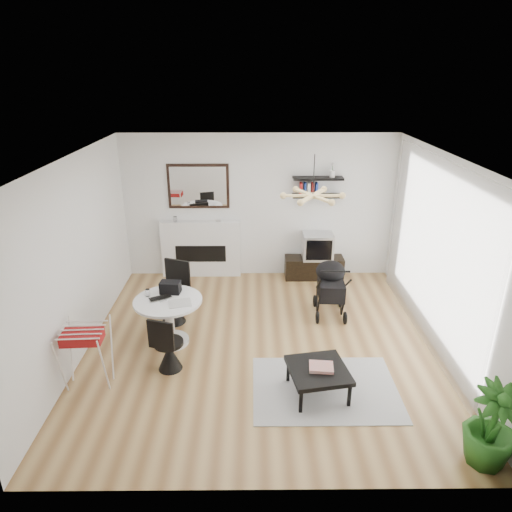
{
  "coord_description": "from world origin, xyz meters",
  "views": [
    {
      "loc": [
        -0.11,
        -5.68,
        3.74
      ],
      "look_at": [
        -0.07,
        0.4,
        1.23
      ],
      "focal_mm": 32.0,
      "sensor_mm": 36.0,
      "label": 1
    }
  ],
  "objects_px": {
    "fireplace": "(201,242)",
    "stroller": "(330,290)",
    "tv_console": "(314,267)",
    "coffee_table": "(318,371)",
    "drying_rack": "(87,356)",
    "crt_tv": "(317,246)",
    "dining_table": "(169,315)",
    "potted_plant": "(491,426)"
  },
  "relations": [
    {
      "from": "fireplace",
      "to": "stroller",
      "type": "relative_size",
      "value": 2.23
    },
    {
      "from": "tv_console",
      "to": "coffee_table",
      "type": "bearing_deg",
      "value": -96.37
    },
    {
      "from": "fireplace",
      "to": "coffee_table",
      "type": "relative_size",
      "value": 2.68
    },
    {
      "from": "drying_rack",
      "to": "coffee_table",
      "type": "height_order",
      "value": "drying_rack"
    },
    {
      "from": "crt_tv",
      "to": "dining_table",
      "type": "distance_m",
      "value": 3.31
    },
    {
      "from": "tv_console",
      "to": "potted_plant",
      "type": "relative_size",
      "value": 1.2
    },
    {
      "from": "stroller",
      "to": "potted_plant",
      "type": "xyz_separation_m",
      "value": [
        1.11,
        -3.09,
        0.05
      ]
    },
    {
      "from": "tv_console",
      "to": "crt_tv",
      "type": "xyz_separation_m",
      "value": [
        0.04,
        -0.0,
        0.45
      ]
    },
    {
      "from": "dining_table",
      "to": "drying_rack",
      "type": "height_order",
      "value": "drying_rack"
    },
    {
      "from": "fireplace",
      "to": "potted_plant",
      "type": "bearing_deg",
      "value": -53.9
    },
    {
      "from": "drying_rack",
      "to": "stroller",
      "type": "distance_m",
      "value": 3.8
    },
    {
      "from": "tv_console",
      "to": "drying_rack",
      "type": "relative_size",
      "value": 1.33
    },
    {
      "from": "crt_tv",
      "to": "stroller",
      "type": "distance_m",
      "value": 1.39
    },
    {
      "from": "fireplace",
      "to": "crt_tv",
      "type": "height_order",
      "value": "fireplace"
    },
    {
      "from": "coffee_table",
      "to": "tv_console",
      "type": "bearing_deg",
      "value": 83.63
    },
    {
      "from": "crt_tv",
      "to": "tv_console",
      "type": "bearing_deg",
      "value": 175.68
    },
    {
      "from": "fireplace",
      "to": "stroller",
      "type": "bearing_deg",
      "value": -33.73
    },
    {
      "from": "fireplace",
      "to": "coffee_table",
      "type": "height_order",
      "value": "fireplace"
    },
    {
      "from": "dining_table",
      "to": "potted_plant",
      "type": "relative_size",
      "value": 1.05
    },
    {
      "from": "crt_tv",
      "to": "potted_plant",
      "type": "xyz_separation_m",
      "value": [
        1.15,
        -4.46,
        -0.2
      ]
    },
    {
      "from": "coffee_table",
      "to": "potted_plant",
      "type": "distance_m",
      "value": 1.9
    },
    {
      "from": "drying_rack",
      "to": "stroller",
      "type": "xyz_separation_m",
      "value": [
        3.32,
        1.83,
        -0.02
      ]
    },
    {
      "from": "fireplace",
      "to": "dining_table",
      "type": "relative_size",
      "value": 2.22
    },
    {
      "from": "crt_tv",
      "to": "stroller",
      "type": "bearing_deg",
      "value": -88.32
    },
    {
      "from": "dining_table",
      "to": "crt_tv",
      "type": "bearing_deg",
      "value": 42.8
    },
    {
      "from": "fireplace",
      "to": "coffee_table",
      "type": "distance_m",
      "value": 3.96
    },
    {
      "from": "drying_rack",
      "to": "stroller",
      "type": "height_order",
      "value": "stroller"
    },
    {
      "from": "fireplace",
      "to": "potted_plant",
      "type": "relative_size",
      "value": 2.34
    },
    {
      "from": "crt_tv",
      "to": "coffee_table",
      "type": "height_order",
      "value": "crt_tv"
    },
    {
      "from": "tv_console",
      "to": "crt_tv",
      "type": "relative_size",
      "value": 1.98
    },
    {
      "from": "dining_table",
      "to": "potted_plant",
      "type": "xyz_separation_m",
      "value": [
        3.57,
        -2.22,
        -0.01
      ]
    },
    {
      "from": "tv_console",
      "to": "dining_table",
      "type": "relative_size",
      "value": 1.14
    },
    {
      "from": "tv_console",
      "to": "dining_table",
      "type": "height_order",
      "value": "dining_table"
    },
    {
      "from": "fireplace",
      "to": "crt_tv",
      "type": "xyz_separation_m",
      "value": [
        2.2,
        -0.13,
        -0.03
      ]
    },
    {
      "from": "fireplace",
      "to": "dining_table",
      "type": "bearing_deg",
      "value": -95.25
    },
    {
      "from": "tv_console",
      "to": "drying_rack",
      "type": "xyz_separation_m",
      "value": [
        -3.24,
        -3.21,
        0.23
      ]
    },
    {
      "from": "fireplace",
      "to": "crt_tv",
      "type": "bearing_deg",
      "value": -3.37
    },
    {
      "from": "drying_rack",
      "to": "dining_table",
      "type": "bearing_deg",
      "value": 45.22
    },
    {
      "from": "stroller",
      "to": "potted_plant",
      "type": "relative_size",
      "value": 1.05
    },
    {
      "from": "stroller",
      "to": "fireplace",
      "type": "bearing_deg",
      "value": 149.2
    },
    {
      "from": "tv_console",
      "to": "potted_plant",
      "type": "xyz_separation_m",
      "value": [
        1.19,
        -4.47,
        0.25
      ]
    },
    {
      "from": "tv_console",
      "to": "crt_tv",
      "type": "bearing_deg",
      "value": -4.32
    }
  ]
}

